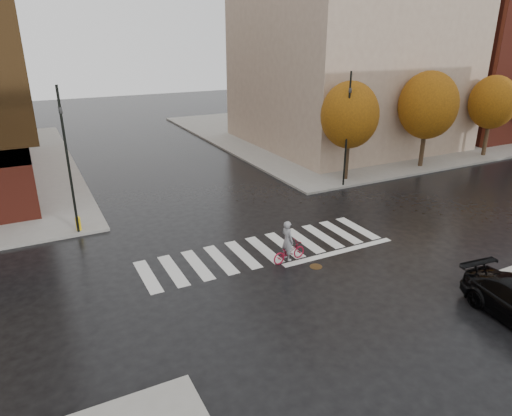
{
  "coord_description": "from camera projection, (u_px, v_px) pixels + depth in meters",
  "views": [
    {
      "loc": [
        -9.11,
        -16.41,
        9.49
      ],
      "look_at": [
        -0.22,
        0.88,
        2.0
      ],
      "focal_mm": 32.0,
      "sensor_mm": 36.0,
      "label": 1
    }
  ],
  "objects": [
    {
      "name": "crosswalk",
      "position": [
        264.0,
        250.0,
        21.33
      ],
      "size": [
        12.0,
        3.0,
        0.01
      ],
      "primitive_type": "cube",
      "color": "silver",
      "rests_on": "ground"
    },
    {
      "name": "tree_ne_c",
      "position": [
        493.0,
        102.0,
        35.71
      ],
      "size": [
        3.6,
        3.6,
        6.31
      ],
      "color": "#301E15",
      "rests_on": "sidewalk_ne"
    },
    {
      "name": "building_ne_tan",
      "position": [
        349.0,
        37.0,
        38.98
      ],
      "size": [
        16.0,
        16.0,
        18.0
      ],
      "primitive_type": "cube",
      "color": "tan",
      "rests_on": "sidewalk_ne"
    },
    {
      "name": "tree_ne_b",
      "position": [
        428.0,
        105.0,
        32.64
      ],
      "size": [
        4.2,
        4.2,
        6.89
      ],
      "color": "#301E15",
      "rests_on": "sidewalk_ne"
    },
    {
      "name": "manhole",
      "position": [
        316.0,
        267.0,
        19.77
      ],
      "size": [
        0.66,
        0.66,
        0.01
      ],
      "primitive_type": "cylinder",
      "rotation": [
        0.0,
        0.0,
        -0.22
      ],
      "color": "#51391D",
      "rests_on": "ground"
    },
    {
      "name": "ground",
      "position": [
        269.0,
        254.0,
        20.91
      ],
      "size": [
        120.0,
        120.0,
        0.0
      ],
      "primitive_type": "plane",
      "color": "black",
      "rests_on": "ground"
    },
    {
      "name": "traffic_light_ne",
      "position": [
        348.0,
        123.0,
        28.45
      ],
      "size": [
        0.2,
        0.22,
        7.2
      ],
      "rotation": [
        0.0,
        0.0,
        3.47
      ],
      "color": "black",
      "rests_on": "sidewalk_ne"
    },
    {
      "name": "building_ne_brick",
      "position": [
        482.0,
        58.0,
        45.69
      ],
      "size": [
        14.0,
        14.0,
        14.0
      ],
      "primitive_type": "cube",
      "color": "maroon",
      "rests_on": "sidewalk_ne"
    },
    {
      "name": "sidewalk_ne",
      "position": [
        349.0,
        130.0,
        47.27
      ],
      "size": [
        30.0,
        30.0,
        0.15
      ],
      "primitive_type": "cube",
      "color": "gray",
      "rests_on": "ground"
    },
    {
      "name": "tree_ne_a",
      "position": [
        350.0,
        115.0,
        29.72
      ],
      "size": [
        3.8,
        3.8,
        6.5
      ],
      "color": "#301E15",
      "rests_on": "sidewalk_ne"
    },
    {
      "name": "fire_hydrant",
      "position": [
        78.0,
        222.0,
        22.94
      ],
      "size": [
        0.27,
        0.27,
        0.75
      ],
      "color": "yellow",
      "rests_on": "sidewalk_nw"
    },
    {
      "name": "traffic_light_nw",
      "position": [
        67.0,
        152.0,
        21.44
      ],
      "size": [
        0.19,
        0.16,
        7.17
      ],
      "rotation": [
        0.0,
        0.0,
        -1.67
      ],
      "color": "black",
      "rests_on": "sidewalk_nw"
    },
    {
      "name": "cyclist",
      "position": [
        288.0,
        248.0,
        20.02
      ],
      "size": [
        1.77,
        0.82,
        1.93
      ],
      "rotation": [
        0.0,
        0.0,
        1.71
      ],
      "color": "maroon",
      "rests_on": "ground"
    }
  ]
}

